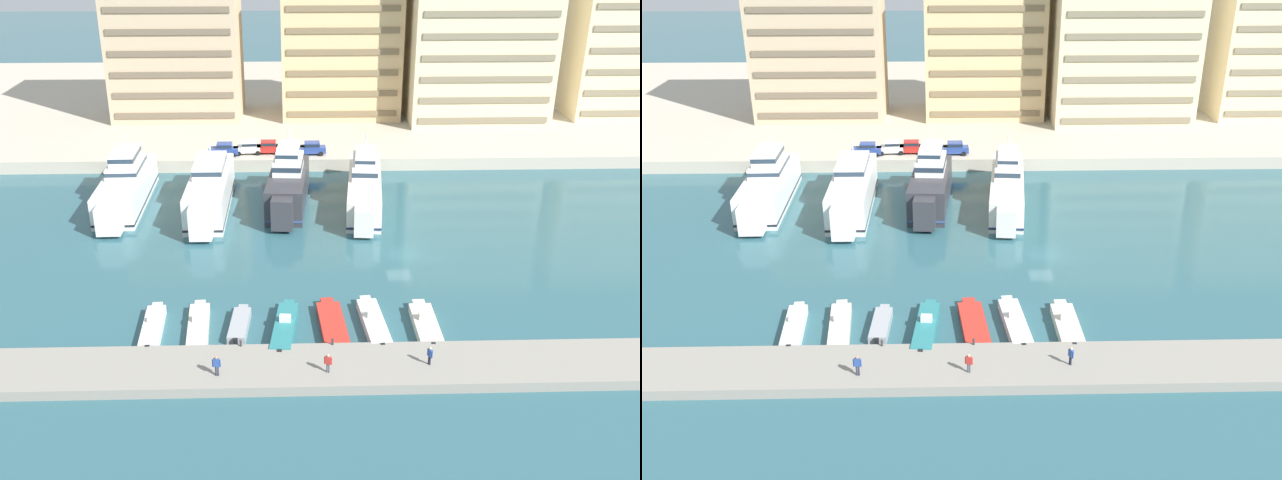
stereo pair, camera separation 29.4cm
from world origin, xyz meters
The scene contains 28 objects.
ground_plane centered at (0.00, 0.00, 0.00)m, with size 400.00×400.00×0.00m, color #2D5B66.
quay_promenade centered at (0.00, 61.37, 0.87)m, with size 180.00×70.00×1.73m, color #BCB29E.
pier_dock centered at (0.00, -21.04, 0.43)m, with size 120.00×5.88×0.85m, color gray.
yacht_white_far_left centered at (-31.87, 15.15, 2.39)m, with size 5.21×20.40×8.31m.
yacht_white_left centered at (-21.35, 13.14, 2.42)m, with size 4.51×20.15×7.55m.
yacht_charcoal_mid_left centered at (-11.97, 14.06, 2.65)m, with size 5.40×17.20×8.84m.
yacht_ivory_center_left centered at (-2.57, 14.27, 2.36)m, with size 5.63×21.23×8.14m.
motorboat_white_far_left centered at (-23.30, -14.54, 0.44)m, with size 2.02×7.45×1.23m.
motorboat_cream_left centered at (-19.40, -14.50, 0.40)m, with size 2.33×8.22×1.32m.
motorboat_grey_mid_left centered at (-15.85, -14.42, 0.42)m, with size 1.77×6.01×0.87m.
motorboat_teal_center_left centered at (-11.93, -15.12, 0.50)m, with size 2.40×8.47×1.52m.
motorboat_red_center centered at (-7.81, -14.60, 0.38)m, with size 2.73×8.56×0.83m.
motorboat_white_center_right centered at (-4.24, -14.38, 0.46)m, with size 2.48×8.39×1.38m.
motorboat_cream_mid_right centered at (0.25, -14.78, 0.44)m, with size 2.10×7.57×1.40m.
car_blue_far_left centered at (-21.06, 28.58, 2.71)m, with size 4.11×1.94×1.80m.
car_white_left centered at (-17.68, 29.27, 2.71)m, with size 4.21×2.15×1.80m.
car_red_mid_left centered at (-14.98, 29.40, 2.71)m, with size 4.12×1.97×1.80m.
car_white_center_left centered at (-11.69, 29.42, 2.71)m, with size 4.13×1.98×1.80m.
car_blue_center centered at (-8.83, 28.74, 2.71)m, with size 4.16×2.04×1.80m.
apartment_block_far_left centered at (-30.24, 50.50, 14.90)m, with size 21.05×12.77×28.23m.
apartment_block_left centered at (-3.61, 51.35, 13.33)m, with size 19.41×13.89×25.07m.
apartment_block_mid_left centered at (18.03, 46.81, 14.72)m, with size 22.40×13.71×27.88m.
apartment_block_center_left centered at (43.51, 50.11, 15.19)m, with size 19.42×13.45×28.81m.
pedestrian_near_edge centered at (-16.96, -22.32, 1.88)m, with size 0.67×0.28×1.73m.
pedestrian_mid_deck centered at (-0.55, -21.34, 1.79)m, with size 0.41×0.54×1.58m.
pedestrian_far_side centered at (-8.50, -22.17, 1.83)m, with size 0.61×0.35×1.65m.
bollard_west centered at (-15.44, -18.35, 1.18)m, with size 0.20×0.20×0.61m.
bollard_west_mid centered at (-7.97, -18.35, 1.18)m, with size 0.20×0.20×0.61m.
Camera 1 is at (-10.44, -67.40, 33.14)m, focal length 40.00 mm.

